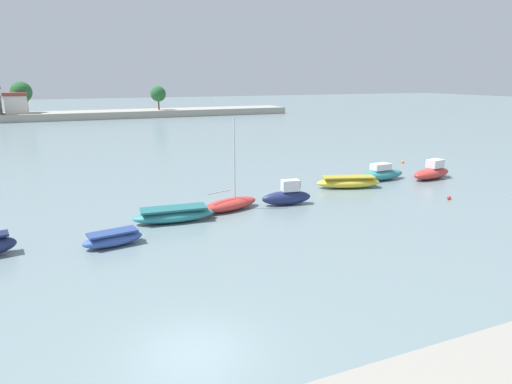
{
  "coord_description": "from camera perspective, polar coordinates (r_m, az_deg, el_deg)",
  "views": [
    {
      "loc": [
        -3.16,
        -12.87,
        9.06
      ],
      "look_at": [
        8.75,
        14.99,
        1.19
      ],
      "focal_mm": 31.0,
      "sensor_mm": 36.0,
      "label": 1
    }
  ],
  "objects": [
    {
      "name": "moored_boat_4",
      "position": [
        31.1,
        -3.36,
        -1.54
      ],
      "size": [
        4.67,
        2.6,
        6.47
      ],
      "rotation": [
        0.0,
        0.0,
        0.27
      ],
      "color": "#C63833",
      "rests_on": "ground"
    },
    {
      "name": "moored_boat_3",
      "position": [
        29.07,
        -10.54,
        -2.92
      ],
      "size": [
        5.34,
        2.1,
        0.95
      ],
      "rotation": [
        0.0,
        0.0,
        -0.08
      ],
      "color": "teal",
      "rests_on": "ground"
    },
    {
      "name": "ground_plane",
      "position": [
        16.05,
        -8.2,
        -19.97
      ],
      "size": [
        400.0,
        400.0,
        0.0
      ],
      "primitive_type": "plane",
      "color": "slate"
    },
    {
      "name": "mooring_buoy_2",
      "position": [
        50.88,
        18.41,
        3.72
      ],
      "size": [
        0.29,
        0.29,
        0.29
      ],
      "primitive_type": "sphere",
      "color": "orange",
      "rests_on": "ground"
    },
    {
      "name": "moored_boat_2",
      "position": [
        25.85,
        -17.97,
        -5.77
      ],
      "size": [
        3.45,
        1.77,
        0.83
      ],
      "rotation": [
        0.0,
        0.0,
        0.17
      ],
      "color": "#3856A8",
      "rests_on": "ground"
    },
    {
      "name": "moored_boat_5",
      "position": [
        32.41,
        4.04,
        -0.5
      ],
      "size": [
        3.83,
        1.55,
        1.84
      ],
      "rotation": [
        0.0,
        0.0,
        -0.14
      ],
      "color": "navy",
      "rests_on": "ground"
    },
    {
      "name": "moored_boat_7",
      "position": [
        41.71,
        15.77,
        2.26
      ],
      "size": [
        5.07,
        1.82,
        1.53
      ],
      "rotation": [
        0.0,
        0.0,
        0.05
      ],
      "color": "teal",
      "rests_on": "ground"
    },
    {
      "name": "distant_shoreline",
      "position": [
        108.83,
        -23.35,
        9.59
      ],
      "size": [
        98.77,
        9.59,
        8.25
      ],
      "color": "#9E998C",
      "rests_on": "ground"
    },
    {
      "name": "mooring_buoy_0",
      "position": [
        36.87,
        23.64,
        -0.68
      ],
      "size": [
        0.3,
        0.3,
        0.3
      ],
      "primitive_type": "sphere",
      "color": "red",
      "rests_on": "ground"
    },
    {
      "name": "moored_boat_6",
      "position": [
        38.14,
        11.82,
        1.24
      ],
      "size": [
        5.64,
        3.14,
        0.99
      ],
      "rotation": [
        0.0,
        0.0,
        -0.31
      ],
      "color": "yellow",
      "rests_on": "ground"
    },
    {
      "name": "moored_boat_8",
      "position": [
        43.83,
        21.75,
        2.41
      ],
      "size": [
        4.87,
        2.4,
        1.76
      ],
      "rotation": [
        0.0,
        0.0,
        0.18
      ],
      "color": "#C63833",
      "rests_on": "ground"
    }
  ]
}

